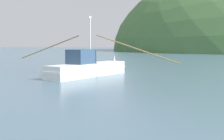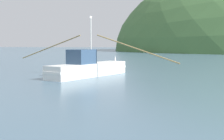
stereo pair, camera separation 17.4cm
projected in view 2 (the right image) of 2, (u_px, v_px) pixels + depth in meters
The scene contains 1 object.
fishing_boat_white at pixel (88, 67), 33.86m from camera, with size 18.55×11.29×6.28m.
Camera 2 is at (6.03, 11.06, 3.43)m, focal length 52.05 mm.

